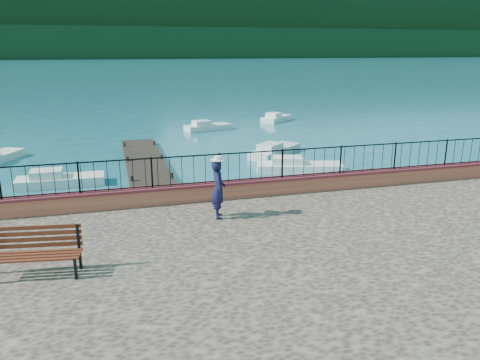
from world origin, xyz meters
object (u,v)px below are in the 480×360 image
boat_1 (300,164)px  park_bench (36,262)px  boat_5 (276,116)px  boat_4 (208,125)px  boat_0 (60,177)px  boat_2 (275,148)px  person (218,189)px

boat_1 → park_bench: bearing=-118.8°
park_bench → boat_5: size_ratio=0.62×
boat_5 → boat_4: bearing=162.1°
boat_0 → boat_2: size_ratio=0.92×
park_bench → boat_4: park_bench is taller
boat_1 → boat_5: bearing=89.7°
person → boat_4: (4.33, 22.09, -1.68)m
park_bench → boat_1: 15.60m
boat_0 → boat_1: size_ratio=0.90×
boat_2 → boat_5: bearing=27.7°
park_bench → boat_0: park_bench is taller
boat_0 → boat_5: size_ratio=1.17×
boat_2 → boat_4: (-2.02, 9.50, 0.00)m
boat_0 → boat_5: bearing=44.4°
boat_0 → boat_2: (11.62, 3.39, 0.00)m
boat_2 → boat_1: bearing=-133.8°
boat_4 → person: bearing=-114.8°
boat_2 → person: bearing=-158.7°
boat_0 → boat_4: (9.59, 12.89, 0.00)m
boat_4 → boat_2: bearing=-91.6°
park_bench → boat_5: (15.70, 27.54, -1.12)m
park_bench → boat_1: park_bench is taller
person → park_bench: bearing=124.7°
park_bench → person: bearing=36.6°
boat_0 → boat_4: size_ratio=1.10×
person → boat_5: 27.39m
park_bench → boat_4: bearing=78.4°
boat_2 → boat_4: size_ratio=1.19×
park_bench → boat_2: park_bench is taller
boat_5 → person: bearing=-155.4°
person → boat_4: size_ratio=0.50×
boat_1 → boat_5: 17.15m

